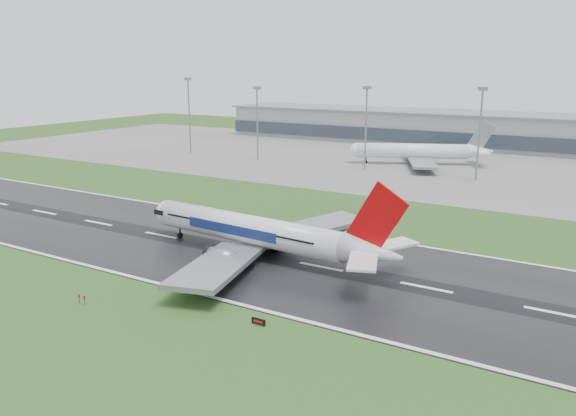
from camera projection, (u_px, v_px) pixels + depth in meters
The scene contains 11 objects.
ground at pixel (234, 250), 115.62m from camera, with size 520.00×520.00×0.00m, color #24491B.
runway at pixel (234, 250), 115.60m from camera, with size 400.00×45.00×0.10m, color black.
apron at pixel (424, 163), 219.82m from camera, with size 400.00×130.00×0.08m, color slate.
terminal at pixel (465, 130), 268.04m from camera, with size 240.00×36.00×15.00m, color gray.
main_airliner at pixel (263, 215), 108.98m from camera, with size 57.92×55.16×17.10m, color silver, non-canonical shape.
parked_airliner at pixel (418, 143), 216.09m from camera, with size 54.82×51.04×16.07m, color white, non-canonical shape.
runway_sign at pixel (259, 322), 81.84m from camera, with size 2.30×0.26×1.04m, color black, non-canonical shape.
floodmast_0 at pixel (189, 117), 242.96m from camera, with size 0.64×0.64×30.87m, color gray.
floodmast_1 at pixel (257, 125), 225.95m from camera, with size 0.64×0.64×27.75m, color gray.
floodmast_2 at pixel (366, 130), 202.67m from camera, with size 0.64×0.64×28.65m, color gray.
floodmast_3 at pixel (479, 136), 183.00m from camera, with size 0.64×0.64×29.00m, color gray.
Camera 1 is at (65.82, -88.98, 36.23)m, focal length 35.38 mm.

